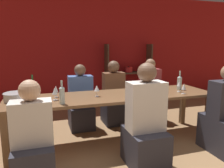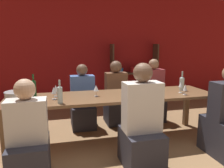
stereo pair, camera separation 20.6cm
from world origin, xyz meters
The scene contains 20 objects.
wall_back_red centered at (0.00, 3.83, 1.35)m, with size 8.80×0.06×2.70m.
shelf_unit centered at (1.07, 3.63, 0.54)m, with size 1.21×0.30×1.50m.
dining_table centered at (-0.05, 1.49, 0.66)m, with size 3.12×0.83×0.74m.
mixing_bowl centered at (-1.42, 1.55, 0.80)m, with size 0.32×0.32×0.12m.
wine_bottle_green centered at (1.13, 1.54, 0.86)m, with size 0.08×0.08×0.32m.
wine_bottle_dark centered at (-1.20, 1.71, 0.87)m, with size 0.07×0.07×0.33m.
wine_bottle_amber centered at (-0.84, 1.20, 0.86)m, with size 0.07×0.07×0.31m.
wine_glass_red_a centered at (0.75, 1.84, 0.84)m, with size 0.06×0.06×0.16m.
wine_glass_white_a centered at (-0.32, 1.47, 0.85)m, with size 0.08×0.08×0.17m.
wine_glass_red_b centered at (0.66, 1.62, 0.84)m, with size 0.07×0.07×0.16m.
wine_glass_white_b centered at (-1.35, 1.31, 0.84)m, with size 0.07×0.07×0.15m.
wine_glass_white_c centered at (1.02, 1.38, 0.86)m, with size 0.06×0.06×0.17m.
wine_glass_red_c centered at (1.00, 1.23, 0.84)m, with size 0.07×0.07×0.16m.
wine_glass_red_d centered at (-0.89, 1.60, 0.85)m, with size 0.07×0.07×0.17m.
wine_glass_empty_a centered at (-0.91, 1.43, 0.86)m, with size 0.07×0.07×0.17m.
person_near_a centered at (-1.19, 0.74, 0.41)m, with size 0.42×0.52×1.14m.
person_far_a centered at (0.94, 2.23, 0.45)m, with size 0.39×0.49×1.21m.
person_far_b centered at (0.20, 2.26, 0.44)m, with size 0.39×0.49×1.19m.
person_near_c centered at (0.10, 0.71, 0.47)m, with size 0.44×0.56×1.28m.
person_far_c centered at (-0.43, 2.20, 0.41)m, with size 0.42×0.52×1.15m.
Camera 1 is at (-1.06, -1.56, 1.48)m, focal length 35.00 mm.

